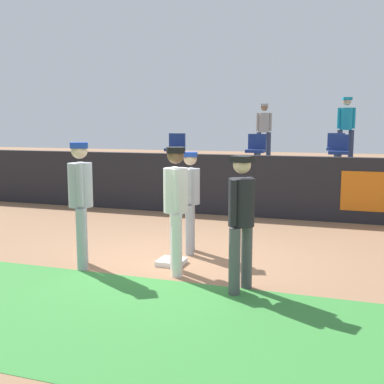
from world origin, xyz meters
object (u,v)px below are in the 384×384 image
object	(u,v)px
player_umpire	(241,214)
seat_back_right	(336,146)
seat_front_right	(339,149)
first_base	(171,262)
seat_front_center	(256,148)
player_coach_visitor	(190,195)
spectator_hooded	(346,124)
seat_front_left	(176,147)
player_fielder_home	(176,201)
spectator_capped	(264,127)
player_runner_visitor	(81,196)

from	to	relation	value
player_umpire	seat_back_right	distance (m)	8.37
seat_front_right	seat_back_right	size ratio (longest dim) A/B	1.00
first_base	seat_front_center	distance (m)	5.89
player_coach_visitor	seat_front_center	size ratio (longest dim) A/B	2.02
seat_front_center	spectator_hooded	distance (m)	3.39
seat_back_right	seat_front_left	xyz separation A→B (m)	(-4.17, -1.80, -0.00)
player_fielder_home	spectator_hooded	world-z (taller)	spectator_hooded
seat_back_right	spectator_capped	distance (m)	2.34
first_base	spectator_capped	xyz separation A→B (m)	(-0.06, 8.16, 2.01)
seat_front_left	spectator_capped	size ratio (longest dim) A/B	0.49
seat_back_right	seat_front_center	distance (m)	2.64
seat_front_right	seat_back_right	distance (m)	1.81
player_umpire	seat_front_center	distance (m)	6.62
player_fielder_home	seat_front_left	xyz separation A→B (m)	(-2.28, 6.06, 0.47)
first_base	seat_front_right	size ratio (longest dim) A/B	0.48
first_base	seat_front_right	world-z (taller)	seat_front_right
player_fielder_home	seat_front_center	size ratio (longest dim) A/B	2.19
seat_front_left	seat_front_center	world-z (taller)	same
first_base	player_runner_visitor	bearing A→B (deg)	-157.10
spectator_hooded	player_runner_visitor	bearing A→B (deg)	54.09
seat_front_left	player_umpire	bearing A→B (deg)	-62.88
player_coach_visitor	seat_back_right	size ratio (longest dim) A/B	2.02
player_umpire	spectator_hooded	distance (m)	9.18
first_base	player_runner_visitor	distance (m)	1.71
first_base	player_fielder_home	xyz separation A→B (m)	(0.22, -0.36, 1.02)
player_runner_visitor	spectator_capped	size ratio (longest dim) A/B	1.11
player_umpire	spectator_capped	distance (m)	9.14
player_runner_visitor	player_coach_visitor	world-z (taller)	player_runner_visitor
first_base	player_coach_visitor	bearing A→B (deg)	86.48
first_base	player_fielder_home	distance (m)	1.10
player_umpire	seat_front_center	world-z (taller)	seat_front_center
spectator_capped	spectator_hooded	bearing A→B (deg)	168.77
player_coach_visitor	player_umpire	bearing A→B (deg)	22.68
player_coach_visitor	seat_front_right	world-z (taller)	seat_front_right
seat_front_left	spectator_hooded	world-z (taller)	spectator_hooded
player_fielder_home	seat_front_right	xyz separation A→B (m)	(2.03, 6.06, 0.47)
player_fielder_home	seat_front_right	bearing A→B (deg)	136.70
player_umpire	first_base	bearing A→B (deg)	-105.55
player_fielder_home	spectator_hooded	size ratio (longest dim) A/B	0.98
player_umpire	spectator_hooded	bearing A→B (deg)	-169.80
player_runner_visitor	player_coach_visitor	xyz separation A→B (m)	(1.29, 1.29, -0.11)
player_umpire	seat_back_right	world-z (taller)	seat_back_right
spectator_hooded	player_fielder_home	bearing A→B (deg)	62.46
seat_front_right	spectator_hooded	size ratio (longest dim) A/B	0.45
player_umpire	spectator_hooded	world-z (taller)	spectator_hooded
first_base	seat_front_right	xyz separation A→B (m)	(2.25, 5.70, 1.49)
spectator_hooded	spectator_capped	bearing A→B (deg)	-11.85
seat_front_center	spectator_hooded	size ratio (longest dim) A/B	0.45
player_runner_visitor	player_coach_visitor	bearing A→B (deg)	104.93
player_runner_visitor	player_umpire	distance (m)	2.54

